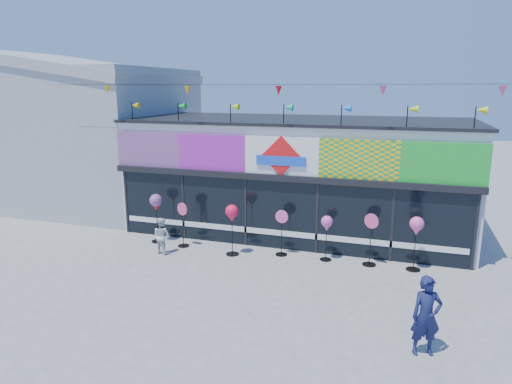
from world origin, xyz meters
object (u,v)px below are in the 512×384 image
at_px(spinner_0, 156,204).
at_px(spinner_2, 232,215).
at_px(spinner_4, 327,225).
at_px(spinner_5, 371,238).
at_px(child, 162,236).
at_px(adult_man, 426,316).
at_px(spinner_1, 183,223).
at_px(spinner_6, 416,228).
at_px(spinner_3, 282,231).

distance_m(spinner_0, spinner_2, 2.93).
distance_m(spinner_4, spinner_5, 1.34).
relative_size(spinner_0, spinner_2, 1.03).
height_order(spinner_0, child, spinner_0).
distance_m(spinner_5, adult_man, 4.67).
bearing_deg(spinner_1, spinner_6, 1.85).
bearing_deg(child, spinner_2, -151.50).
distance_m(spinner_1, spinner_6, 7.35).
relative_size(spinner_5, spinner_6, 0.99).
bearing_deg(spinner_6, adult_man, -88.13).
xyz_separation_m(spinner_0, spinner_3, (4.40, 0.08, -0.57)).
relative_size(adult_man, child, 1.40).
distance_m(spinner_0, spinner_5, 7.15).
bearing_deg(spinner_0, adult_man, -27.13).
bearing_deg(child, spinner_4, -154.60).
bearing_deg(spinner_4, spinner_0, -179.14).
height_order(spinner_0, spinner_4, spinner_0).
bearing_deg(spinner_0, spinner_2, -7.24).
xyz_separation_m(spinner_5, spinner_6, (1.26, 0.01, 0.45)).
bearing_deg(spinner_4, child, -168.72).
height_order(spinner_0, spinner_2, spinner_0).
relative_size(spinner_0, spinner_4, 1.19).
xyz_separation_m(spinner_3, spinner_4, (1.42, 0.00, 0.35)).
bearing_deg(child, adult_man, 170.40).
bearing_deg(spinner_1, spinner_3, 3.95).
relative_size(spinner_6, adult_man, 0.99).
bearing_deg(child, spinner_0, -38.87).
relative_size(spinner_0, adult_man, 1.03).
height_order(spinner_0, spinner_1, spinner_0).
relative_size(spinner_3, child, 1.26).
bearing_deg(adult_man, child, 137.34).
bearing_deg(spinner_1, spinner_0, 172.14).
bearing_deg(spinner_4, spinner_5, -0.21).
relative_size(spinner_0, spinner_1, 1.12).
distance_m(spinner_0, spinner_6, 8.39).
bearing_deg(spinner_0, spinner_4, 0.86).
relative_size(spinner_1, spinner_3, 1.02).
distance_m(spinner_0, spinner_3, 4.43).
height_order(spinner_2, spinner_5, spinner_2).
relative_size(spinner_2, adult_man, 1.00).
xyz_separation_m(spinner_4, adult_man, (2.72, -4.46, -0.31)).
bearing_deg(spinner_3, spinner_6, 0.09).
height_order(spinner_1, spinner_5, spinner_5).
height_order(spinner_1, child, spinner_1).
xyz_separation_m(spinner_4, spinner_5, (1.31, -0.00, -0.29)).
height_order(spinner_4, spinner_6, spinner_6).
bearing_deg(spinner_4, spinner_2, -171.10).
relative_size(spinner_4, spinner_6, 0.88).
bearing_deg(spinner_2, spinner_6, 4.78).
distance_m(spinner_2, spinner_3, 1.65).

